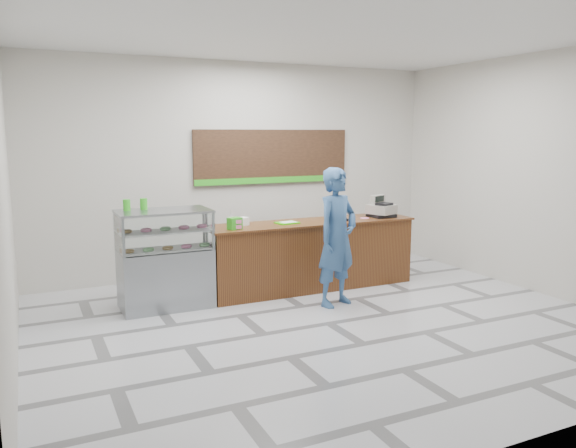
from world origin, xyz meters
name	(u,v)px	position (x,y,z in m)	size (l,w,h in m)	color
floor	(329,323)	(0.00, 0.00, 0.00)	(7.00, 7.00, 0.00)	#BBBBBF
back_wall	(242,169)	(0.00, 3.00, 1.75)	(7.00, 7.00, 0.00)	beige
ceiling	(333,31)	(0.00, 0.00, 3.50)	(7.00, 7.00, 0.00)	silver
sales_counter	(311,255)	(0.55, 1.55, 0.52)	(3.26, 0.76, 1.03)	brown
display_case	(165,258)	(-1.67, 1.55, 0.68)	(1.22, 0.72, 1.33)	gray
menu_board	(273,157)	(0.55, 2.96, 1.93)	(2.80, 0.06, 0.90)	black
cash_register	(381,209)	(1.76, 1.49, 1.16)	(0.47, 0.48, 0.34)	black
card_terminal	(345,219)	(1.05, 1.39, 1.05)	(0.07, 0.14, 0.04)	black
serving_tray	(287,223)	(0.15, 1.54, 1.04)	(0.35, 0.27, 0.02)	#31D800
napkin_box	(243,221)	(-0.50, 1.66, 1.09)	(0.13, 0.13, 0.11)	white
straw_cup	(231,221)	(-0.67, 1.69, 1.09)	(0.08, 0.08, 0.12)	silver
promo_box	(235,224)	(-0.73, 1.37, 1.11)	(0.18, 0.12, 0.16)	green
donut_decal	(365,218)	(1.45, 1.48, 1.03)	(0.14, 0.14, 0.00)	pink
green_cup_left	(127,205)	(-2.11, 1.71, 1.40)	(0.10, 0.10, 0.15)	green
green_cup_right	(144,204)	(-1.89, 1.73, 1.40)	(0.10, 0.10, 0.15)	green
customer	(337,237)	(0.48, 0.65, 0.94)	(0.69, 0.45, 1.89)	#335A8C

